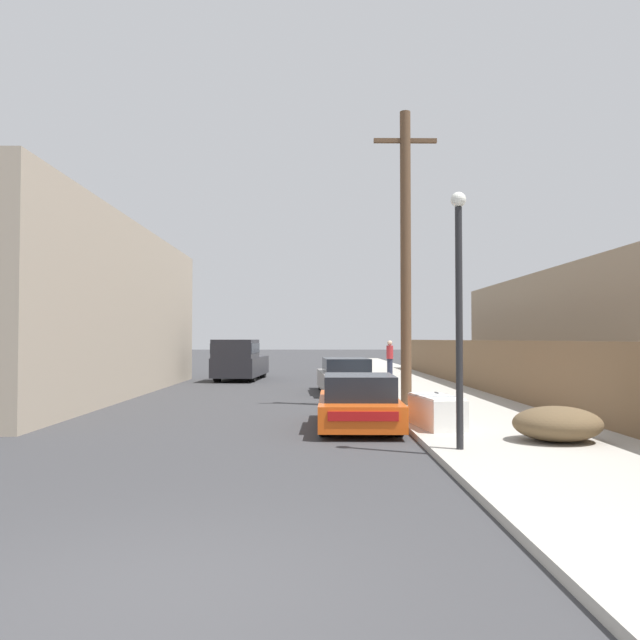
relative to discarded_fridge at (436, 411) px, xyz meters
name	(u,v)px	position (x,y,z in m)	size (l,w,h in m)	color
ground_plane	(157,597)	(-3.79, -8.29, -0.45)	(220.00, 220.00, 0.00)	#38383A
sidewalk_curb	(403,381)	(1.51, 15.21, -0.39)	(4.20, 63.00, 0.12)	#ADA89E
discarded_fridge	(436,411)	(0.00, 0.00, 0.00)	(0.95, 1.90, 0.69)	white
parked_sports_car_red	(359,403)	(-1.59, 0.73, 0.10)	(1.86, 4.14, 1.19)	#E05114
car_parked_mid	(345,376)	(-1.41, 9.66, 0.16)	(2.03, 4.71, 1.28)	gray
pickup_truck	(239,360)	(-6.11, 16.61, 0.52)	(2.29, 5.39, 1.94)	#232328
utility_pole	(406,253)	(0.03, 4.45, 3.96)	(1.80, 0.30, 8.35)	brown
street_lamp	(459,298)	(-0.12, -2.62, 2.22)	(0.26, 0.26, 4.36)	#232326
brush_pile	(557,424)	(1.84, -1.84, -0.01)	(1.59, 1.40, 0.63)	brown
wooden_fence	(481,365)	(3.46, 9.22, 0.57)	(0.08, 35.96, 1.81)	brown
building_left_block	(41,310)	(-12.08, 8.64, 2.52)	(7.00, 18.16, 5.94)	tan
building_right_house	(612,332)	(8.87, 10.64, 1.81)	(6.00, 18.77, 4.51)	gray
pedestrian	(390,357)	(1.30, 18.44, 0.59)	(0.34, 0.34, 1.77)	#282D42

